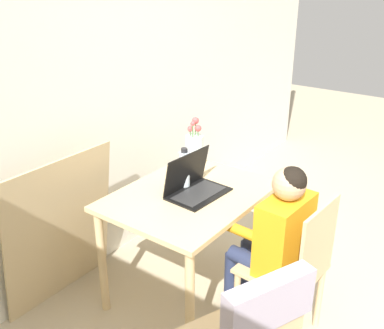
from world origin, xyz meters
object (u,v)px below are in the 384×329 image
at_px(person_seated, 277,231).
at_px(laptop, 194,184).
at_px(chair_occupied, 293,269).
at_px(water_bottle, 184,169).
at_px(flower_vase, 194,150).

relative_size(person_seated, laptop, 2.75).
bearing_deg(person_seated, laptop, -84.37).
height_order(chair_occupied, water_bottle, water_bottle).
bearing_deg(chair_occupied, laptop, -85.36).
bearing_deg(person_seated, chair_occupied, 90.00).
relative_size(chair_occupied, water_bottle, 3.46).
height_order(chair_occupied, flower_vase, flower_vase).
xyz_separation_m(person_seated, laptop, (-0.02, 0.54, 0.13)).
distance_m(person_seated, flower_vase, 0.83).
xyz_separation_m(chair_occupied, laptop, (-0.01, 0.65, 0.32)).
bearing_deg(laptop, person_seated, -84.49).
xyz_separation_m(chair_occupied, person_seated, (0.01, 0.11, 0.19)).
bearing_deg(chair_occupied, person_seated, -90.00).
distance_m(chair_occupied, laptop, 0.73).
xyz_separation_m(person_seated, flower_vase, (0.28, 0.76, 0.20)).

